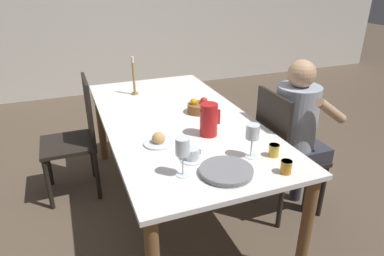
{
  "coord_description": "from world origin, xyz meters",
  "views": [
    {
      "loc": [
        -0.72,
        -2.18,
        1.73
      ],
      "look_at": [
        0.0,
        -0.31,
        0.8
      ],
      "focal_mm": 32.0,
      "sensor_mm": 36.0,
      "label": 1
    }
  ],
  "objects": [
    {
      "name": "jam_jar_red",
      "position": [
        0.34,
        -0.74,
        0.79
      ],
      "size": [
        0.06,
        0.06,
        0.07
      ],
      "color": "gold",
      "rests_on": "dining_table"
    },
    {
      "name": "dining_table",
      "position": [
        0.0,
        0.0,
        0.67
      ],
      "size": [
        1.03,
        2.05,
        0.75
      ],
      "color": "white",
      "rests_on": "ground_plane"
    },
    {
      "name": "bread_plate",
      "position": [
        -0.24,
        -0.35,
        0.78
      ],
      "size": [
        0.19,
        0.19,
        0.08
      ],
      "color": "silver",
      "rests_on": "dining_table"
    },
    {
      "name": "candlestick_tall",
      "position": [
        -0.17,
        0.63,
        0.88
      ],
      "size": [
        0.06,
        0.06,
        0.33
      ],
      "color": "olive",
      "rests_on": "dining_table"
    },
    {
      "name": "jam_jar_amber",
      "position": [
        0.3,
        -0.92,
        0.79
      ],
      "size": [
        0.06,
        0.06,
        0.07
      ],
      "color": "#C67A1E",
      "rests_on": "dining_table"
    },
    {
      "name": "wine_glass_juice",
      "position": [
        0.21,
        -0.7,
        0.9
      ],
      "size": [
        0.08,
        0.08,
        0.2
      ],
      "color": "white",
      "rests_on": "dining_table"
    },
    {
      "name": "fruit_bowl",
      "position": [
        0.19,
        0.04,
        0.8
      ],
      "size": [
        0.18,
        0.18,
        0.11
      ],
      "color": "brown",
      "rests_on": "dining_table"
    },
    {
      "name": "red_pitcher",
      "position": [
        0.1,
        -0.34,
        0.86
      ],
      "size": [
        0.14,
        0.11,
        0.21
      ],
      "color": "red",
      "rests_on": "dining_table"
    },
    {
      "name": "chair_person_side",
      "position": [
        0.7,
        -0.36,
        0.52
      ],
      "size": [
        0.42,
        0.42,
        0.98
      ],
      "rotation": [
        0.0,
        0.0,
        -1.57
      ],
      "color": "black",
      "rests_on": "ground_plane"
    },
    {
      "name": "person_seated",
      "position": [
        0.79,
        -0.38,
        0.72
      ],
      "size": [
        0.39,
        0.41,
        1.2
      ],
      "rotation": [
        0.0,
        0.0,
        -1.57
      ],
      "color": "#33333D",
      "rests_on": "ground_plane"
    },
    {
      "name": "teacup_near_person",
      "position": [
        -0.12,
        -0.61,
        0.79
      ],
      "size": [
        0.14,
        0.14,
        0.07
      ],
      "color": "silver",
      "rests_on": "dining_table"
    },
    {
      "name": "wine_glass_water",
      "position": [
        -0.22,
        -0.74,
        0.91
      ],
      "size": [
        0.08,
        0.08,
        0.22
      ],
      "color": "white",
      "rests_on": "dining_table"
    },
    {
      "name": "wall_back",
      "position": [
        0.0,
        3.1,
        1.3
      ],
      "size": [
        10.0,
        0.06,
        2.6
      ],
      "color": "silver",
      "rests_on": "ground_plane"
    },
    {
      "name": "serving_tray",
      "position": [
        -0.0,
        -0.81,
        0.77
      ],
      "size": [
        0.29,
        0.29,
        0.03
      ],
      "color": "gray",
      "rests_on": "dining_table"
    },
    {
      "name": "ground_plane",
      "position": [
        0.0,
        0.0,
        0.0
      ],
      "size": [
        20.0,
        20.0,
        0.0
      ],
      "primitive_type": "plane",
      "color": "brown"
    },
    {
      "name": "chair_opposite",
      "position": [
        -0.7,
        0.48,
        0.52
      ],
      "size": [
        0.42,
        0.42,
        0.98
      ],
      "rotation": [
        0.0,
        0.0,
        1.57
      ],
      "color": "black",
      "rests_on": "ground_plane"
    }
  ]
}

